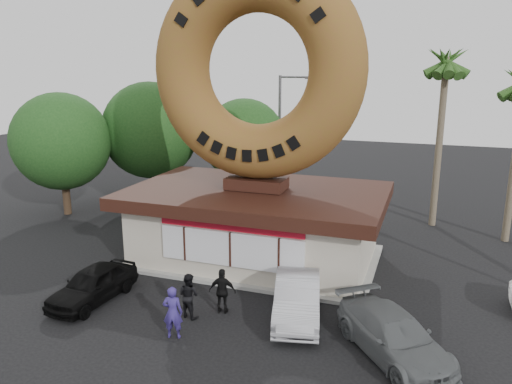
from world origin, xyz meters
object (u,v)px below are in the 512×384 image
object	(u,v)px
person_right	(223,291)
car_black	(93,284)
donut_shop	(256,222)
street_lamp	(282,132)
person_left	(173,312)
person_center	(189,295)
car_silver	(297,297)
giant_donut	(257,70)
car_grey	(394,336)

from	to	relation	value
person_right	car_black	distance (m)	4.99
donut_shop	street_lamp	world-z (taller)	street_lamp
person_left	person_center	bearing A→B (deg)	-99.14
car_silver	giant_donut	bearing A→B (deg)	111.14
person_center	car_silver	distance (m)	3.79
car_black	car_grey	world-z (taller)	car_grey
giant_donut	person_right	size ratio (longest dim) A/B	5.55
person_center	car_black	bearing A→B (deg)	16.20
car_black	street_lamp	bearing A→B (deg)	85.46
giant_donut	person_left	xyz separation A→B (m)	(-0.27, -7.30, -7.51)
giant_donut	person_left	bearing A→B (deg)	-92.13
donut_shop	person_center	distance (m)	5.96
donut_shop	car_silver	world-z (taller)	donut_shop
donut_shop	giant_donut	size ratio (longest dim) A/B	1.22
person_right	giant_donut	bearing A→B (deg)	-93.37
donut_shop	person_center	xyz separation A→B (m)	(-0.43, -5.86, -0.96)
street_lamp	person_center	size ratio (longest dim) A/B	4.97
person_center	person_left	bearing A→B (deg)	110.91
car_black	car_silver	distance (m)	7.62
car_black	car_silver	size ratio (longest dim) A/B	0.89
person_left	car_grey	size ratio (longest dim) A/B	0.38
person_right	car_silver	distance (m)	2.64
giant_donut	person_center	distance (m)	9.61
person_right	donut_shop	bearing A→B (deg)	-93.35
street_lamp	car_silver	distance (m)	15.86
person_left	car_grey	world-z (taller)	person_left
giant_donut	person_center	xyz separation A→B (m)	(-0.43, -5.88, -7.60)
person_left	person_right	size ratio (longest dim) A/B	1.07
street_lamp	person_center	distance (m)	16.36
person_left	giant_donut	bearing A→B (deg)	-107.53
person_center	person_right	world-z (taller)	person_right
street_lamp	person_left	bearing A→B (deg)	-84.76
person_left	car_black	bearing A→B (deg)	-33.19
car_grey	car_black	bearing A→B (deg)	141.04
car_black	car_silver	xyz separation A→B (m)	(7.49, 1.41, 0.06)
donut_shop	car_grey	size ratio (longest dim) A/B	2.42
person_center	person_right	bearing A→B (deg)	-132.08
person_center	car_silver	size ratio (longest dim) A/B	0.37
person_left	person_right	bearing A→B (deg)	-127.63
street_lamp	car_silver	size ratio (longest dim) A/B	1.83
giant_donut	car_silver	xyz separation A→B (m)	(3.13, -4.58, -7.68)
person_center	car_grey	bearing A→B (deg)	-166.42
car_grey	giant_donut	bearing A→B (deg)	98.51
person_center	car_black	size ratio (longest dim) A/B	0.41
donut_shop	person_center	world-z (taller)	donut_shop
car_silver	person_left	bearing A→B (deg)	-154.66
giant_donut	donut_shop	bearing A→B (deg)	-90.00
car_black	donut_shop	bearing A→B (deg)	58.25
car_black	person_right	bearing A→B (deg)	13.16
car_silver	car_grey	distance (m)	3.68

